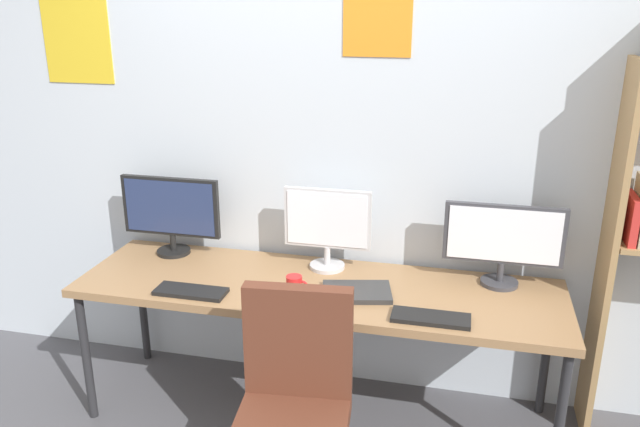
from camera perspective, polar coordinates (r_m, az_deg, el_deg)
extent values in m
cube|color=silver|center=(3.31, 1.49, 5.47)|extent=(4.76, 0.10, 2.60)
cube|color=gold|center=(3.73, -21.01, 14.82)|extent=(0.39, 0.01, 0.52)
cube|color=orange|center=(3.13, 5.19, 17.28)|extent=(0.33, 0.01, 0.38)
cube|color=#936D47|center=(3.12, -0.21, -6.74)|extent=(2.36, 0.68, 0.04)
cylinder|color=#262628|center=(3.48, -20.21, -11.97)|extent=(0.04, 0.04, 0.70)
cylinder|color=#262628|center=(3.02, 20.66, -17.17)|extent=(0.04, 0.04, 0.70)
cylinder|color=#262628|center=(3.91, -15.61, -7.92)|extent=(0.04, 0.04, 0.70)
cylinder|color=#262628|center=(3.51, 19.62, -11.66)|extent=(0.04, 0.04, 0.70)
cube|color=#9E7A4C|center=(3.25, 24.30, -3.71)|extent=(0.03, 0.28, 1.83)
cube|color=red|center=(3.19, 26.01, -0.35)|extent=(0.03, 0.22, 0.21)
cube|color=#592D1E|center=(2.62, -1.97, -11.34)|extent=(0.44, 0.11, 0.48)
cylinder|color=black|center=(3.56, -12.96, -3.32)|extent=(0.18, 0.18, 0.02)
cylinder|color=black|center=(3.54, -13.03, -2.52)|extent=(0.03, 0.03, 0.09)
cube|color=black|center=(3.48, -13.24, 0.62)|extent=(0.54, 0.03, 0.32)
cube|color=navy|center=(3.47, -13.36, 0.53)|extent=(0.50, 0.01, 0.29)
cylinder|color=silver|center=(3.29, 0.65, -4.72)|extent=(0.18, 0.18, 0.02)
cylinder|color=silver|center=(3.27, 0.65, -3.80)|extent=(0.03, 0.03, 0.09)
cube|color=silver|center=(3.20, 0.68, -0.45)|extent=(0.44, 0.03, 0.31)
cube|color=white|center=(3.18, 0.62, -0.55)|extent=(0.41, 0.01, 0.28)
cylinder|color=#38383D|center=(3.23, 15.76, -5.96)|extent=(0.18, 0.18, 0.02)
cylinder|color=#38383D|center=(3.21, 15.85, -5.04)|extent=(0.03, 0.03, 0.09)
cube|color=#38383D|center=(3.14, 16.15, -1.80)|extent=(0.56, 0.03, 0.29)
cube|color=white|center=(3.12, 16.17, -1.90)|extent=(0.52, 0.01, 0.26)
cube|color=black|center=(3.08, -11.50, -6.86)|extent=(0.34, 0.13, 0.02)
cube|color=black|center=(2.83, 9.89, -9.20)|extent=(0.34, 0.13, 0.02)
ellipsoid|color=silver|center=(2.94, -2.40, -7.69)|extent=(0.06, 0.10, 0.03)
cube|color=#2D2D2D|center=(3.02, 3.31, -7.03)|extent=(0.36, 0.29, 0.02)
cylinder|color=red|center=(3.00, -2.33, -6.42)|extent=(0.08, 0.08, 0.09)
torus|color=red|center=(2.99, -1.59, -6.50)|extent=(0.06, 0.01, 0.06)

